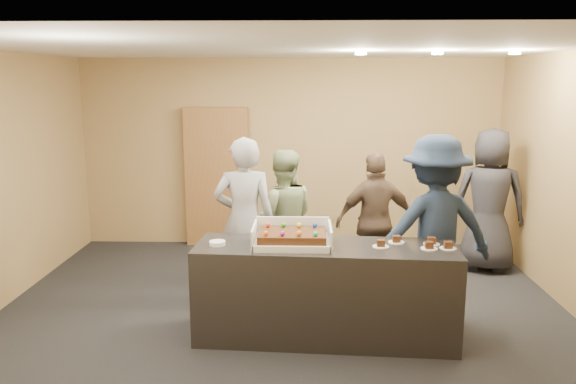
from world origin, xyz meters
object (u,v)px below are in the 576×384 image
object	(u,v)px
person_sage_man	(282,219)
person_navy_man	(434,230)
person_dark_suit	(489,200)
storage_cabinet	(217,177)
cake_box	(292,240)
person_server_grey	(244,220)
plate_stack	(217,243)
person_brown_extra	(376,221)
sheet_cake	(292,235)
serving_counter	(325,292)

from	to	relation	value
person_sage_man	person_navy_man	bearing A→B (deg)	144.62
person_sage_man	person_dark_suit	size ratio (longest dim) A/B	0.89
storage_cabinet	cake_box	world-z (taller)	storage_cabinet
person_server_grey	storage_cabinet	bearing A→B (deg)	-79.39
plate_stack	person_brown_extra	size ratio (longest dim) A/B	0.09
storage_cabinet	sheet_cake	world-z (taller)	storage_cabinet
serving_counter	person_brown_extra	distance (m)	1.52
serving_counter	person_server_grey	size ratio (longest dim) A/B	1.33
person_sage_man	plate_stack	bearing A→B (deg)	62.47
sheet_cake	person_server_grey	world-z (taller)	person_server_grey
storage_cabinet	sheet_cake	distance (m)	3.24
person_sage_man	person_dark_suit	world-z (taller)	person_dark_suit
person_dark_suit	person_navy_man	bearing A→B (deg)	67.37
storage_cabinet	person_dark_suit	xyz separation A→B (m)	(3.59, -1.03, -0.10)
serving_counter	person_dark_suit	bearing A→B (deg)	46.75
sheet_cake	person_dark_suit	distance (m)	3.15
cake_box	person_sage_man	world-z (taller)	person_sage_man
sheet_cake	cake_box	bearing A→B (deg)	89.03
serving_counter	plate_stack	distance (m)	1.10
plate_stack	person_navy_man	world-z (taller)	person_navy_man
sheet_cake	person_server_grey	size ratio (longest dim) A/B	0.34
cake_box	person_sage_man	xyz separation A→B (m)	(-0.14, 1.31, -0.14)
sheet_cake	person_sage_man	world-z (taller)	person_sage_man
cake_box	person_dark_suit	xyz separation A→B (m)	(2.44, 1.97, -0.04)
sheet_cake	person_brown_extra	bearing A→B (deg)	55.14
serving_counter	person_brown_extra	xyz separation A→B (m)	(0.62, 1.34, 0.35)
serving_counter	person_brown_extra	bearing A→B (deg)	68.57
cake_box	person_sage_man	bearing A→B (deg)	96.09
serving_counter	cake_box	world-z (taller)	cake_box
sheet_cake	person_sage_man	size ratio (longest dim) A/B	0.38
person_server_grey	cake_box	bearing A→B (deg)	115.85
serving_counter	storage_cabinet	distance (m)	3.41
person_brown_extra	sheet_cake	bearing A→B (deg)	45.06
sheet_cake	plate_stack	size ratio (longest dim) A/B	4.13
cake_box	person_brown_extra	size ratio (longest dim) A/B	0.45
person_navy_man	person_brown_extra	xyz separation A→B (m)	(-0.46, 0.89, -0.14)
cake_box	sheet_cake	world-z (taller)	cake_box
storage_cabinet	plate_stack	size ratio (longest dim) A/B	13.58
serving_counter	person_sage_man	world-z (taller)	person_sage_man
person_server_grey	person_brown_extra	world-z (taller)	person_server_grey
plate_stack	person_navy_man	xyz separation A→B (m)	(2.08, 0.46, 0.02)
storage_cabinet	person_sage_man	distance (m)	1.98
cake_box	person_navy_man	xyz separation A→B (m)	(1.40, 0.42, -0.01)
plate_stack	person_server_grey	xyz separation A→B (m)	(0.15, 0.91, -0.01)
sheet_cake	person_sage_man	bearing A→B (deg)	95.95
person_navy_man	serving_counter	bearing A→B (deg)	13.31
storage_cabinet	person_dark_suit	bearing A→B (deg)	-16.00
plate_stack	person_dark_suit	distance (m)	3.71
storage_cabinet	person_sage_man	bearing A→B (deg)	-59.06
person_server_grey	sheet_cake	bearing A→B (deg)	115.07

